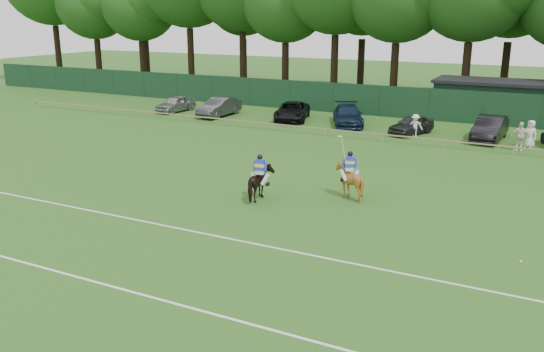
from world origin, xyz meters
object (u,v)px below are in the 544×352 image
Objects in this scene: estate_black at (490,128)px; spectator_mid at (520,137)px; hatch_grey at (411,125)px; spectator_right at (530,134)px; sedan_silver at (176,104)px; horse_dark at (260,184)px; sedan_grey at (219,107)px; utility_shed at (489,99)px; suv_black at (292,111)px; horse_chestnut at (349,181)px; polo_ball at (521,262)px; spectator_left at (415,126)px; sedan_navy at (348,115)px.

estate_black is 3.18m from spectator_mid.
hatch_grey is 7.65m from spectator_right.
spectator_right is at bearing -22.22° from estate_black.
sedan_silver is at bearing -156.82° from spectator_right.
horse_dark reaches higher than sedan_grey.
sedan_silver is at bearing 178.89° from sedan_grey.
estate_black is 0.57× the size of utility_shed.
utility_shed is at bearing 13.25° from suv_black.
estate_black is at bearing -19.10° from suv_black.
sedan_grey is 2.62× the size of spectator_right.
estate_black is (4.09, 15.91, -0.03)m from horse_chestnut.
utility_shed is (6.43, 26.37, 0.77)m from horse_dark.
horse_chestnut is at bearing -101.07° from estate_black.
utility_shed is (13.53, 7.80, 0.84)m from suv_black.
sedan_grey reaches higher than sedan_silver.
hatch_grey is (-0.98, 15.46, -0.17)m from horse_chestnut.
estate_black is 20.24m from polo_ball.
utility_shed is (3.47, 9.68, 0.76)m from spectator_left.
horse_dark reaches higher than sedan_silver.
estate_black is at bearing 100.01° from polo_ball.
sedan_navy is (10.60, 1.15, -0.01)m from sedan_grey.
horse_dark is at bearing -85.79° from suv_black.
suv_black is (10.49, 0.89, 0.03)m from sedan_silver.
utility_shed is (3.92, 8.86, 0.89)m from hatch_grey.
hatch_grey is at bearing 150.92° from spectator_mid.
horse_dark reaches higher than hatch_grey.
estate_black is 53.12× the size of polo_ball.
spectator_right is (12.65, -1.92, 0.13)m from sedan_navy.
utility_shed reaches higher than spectator_mid.
hatch_grey is 7.37m from spectator_mid.
spectator_right is 0.21× the size of utility_shed.
spectator_right is (0.51, 1.24, -0.03)m from spectator_mid.
sedan_navy reaches higher than sedan_silver.
sedan_silver is (-17.59, 17.68, -0.09)m from horse_dark.
sedan_navy is at bearing 179.38° from estate_black.
sedan_grey is 1.19× the size of hatch_grey.
horse_chestnut is 14.78m from spectator_mid.
horse_chestnut is at bearing -93.76° from sedan_navy.
hatch_grey is 42.45× the size of polo_ball.
sedan_silver is 1.03× the size of hatch_grey.
sedan_grey is 23.26m from spectator_right.
utility_shed is (8.97, 7.71, 0.80)m from sedan_navy.
sedan_silver is 0.78× the size of suv_black.
sedan_navy is 24.73m from polo_ball.
utility_shed is (24.02, 8.69, 0.86)m from sedan_silver.
horse_dark is 0.46× the size of sedan_silver.
horse_chestnut is 19.62m from suv_black.
sedan_grey is at bearing 159.89° from spectator_left.
hatch_grey is at bearing 113.80° from polo_ball.
spectator_mid reaches higher than horse_dark.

